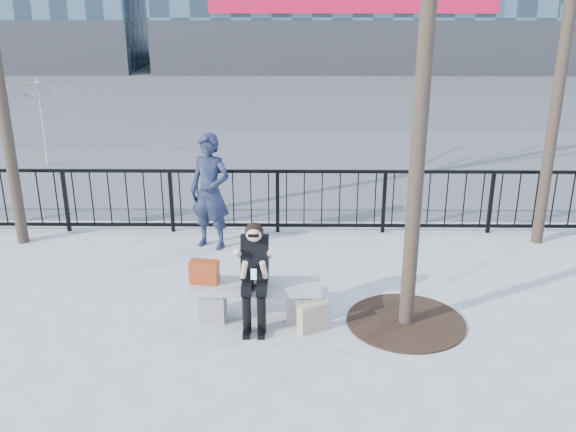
{
  "coord_description": "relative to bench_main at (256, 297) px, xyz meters",
  "views": [
    {
      "loc": [
        0.49,
        -7.26,
        4.08
      ],
      "look_at": [
        0.4,
        0.8,
        1.1
      ],
      "focal_mm": 40.0,
      "sensor_mm": 36.0,
      "label": 1
    }
  ],
  "objects": [
    {
      "name": "ground",
      "position": [
        0.0,
        0.0,
        -0.3
      ],
      "size": [
        120.0,
        120.0,
        0.0
      ],
      "primitive_type": "plane",
      "color": "#999994",
      "rests_on": "ground"
    },
    {
      "name": "street_surface",
      "position": [
        0.0,
        15.0,
        -0.3
      ],
      "size": [
        60.0,
        23.0,
        0.01
      ],
      "primitive_type": "cube",
      "color": "#474747",
      "rests_on": "ground"
    },
    {
      "name": "railing",
      "position": [
        0.0,
        3.0,
        0.25
      ],
      "size": [
        14.0,
        0.06,
        1.1
      ],
      "color": "black",
      "rests_on": "ground"
    },
    {
      "name": "tree_grate",
      "position": [
        1.9,
        -0.1,
        -0.29
      ],
      "size": [
        1.5,
        1.5,
        0.02
      ],
      "primitive_type": "cylinder",
      "color": "black",
      "rests_on": "ground"
    },
    {
      "name": "bench_main",
      "position": [
        0.0,
        0.0,
        0.0
      ],
      "size": [
        1.65,
        0.46,
        0.49
      ],
      "color": "gray",
      "rests_on": "ground"
    },
    {
      "name": "seated_woman",
      "position": [
        0.0,
        -0.16,
        0.37
      ],
      "size": [
        0.5,
        0.64,
        1.34
      ],
      "color": "black",
      "rests_on": "ground"
    },
    {
      "name": "handbag",
      "position": [
        -0.64,
        0.02,
        0.34
      ],
      "size": [
        0.38,
        0.22,
        0.29
      ],
      "primitive_type": "cube",
      "rotation": [
        0.0,
        0.0,
        -0.14
      ],
      "color": "#983412",
      "rests_on": "bench_main"
    },
    {
      "name": "shopping_bag",
      "position": [
        0.73,
        -0.31,
        -0.12
      ],
      "size": [
        0.41,
        0.32,
        0.37
      ],
      "primitive_type": "cube",
      "rotation": [
        0.0,
        0.0,
        0.51
      ],
      "color": "#CBBC90",
      "rests_on": "ground"
    },
    {
      "name": "standing_man",
      "position": [
        -0.85,
        2.35,
        0.63
      ],
      "size": [
        0.79,
        0.66,
        1.86
      ],
      "primitive_type": "imported",
      "rotation": [
        0.0,
        0.0,
        -0.36
      ],
      "color": "black",
      "rests_on": "ground"
    },
    {
      "name": "vendor_umbrella",
      "position": [
        -5.28,
        7.08,
        0.72
      ],
      "size": [
        2.69,
        2.73,
        2.04
      ],
      "primitive_type": "imported",
      "rotation": [
        0.0,
        0.0,
        -0.23
      ],
      "color": "yellow",
      "rests_on": "ground"
    }
  ]
}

